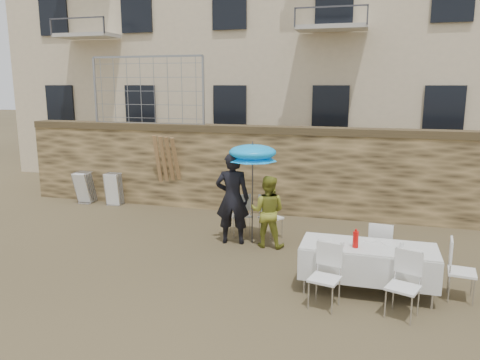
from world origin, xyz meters
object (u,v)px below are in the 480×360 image
(couple_chair_left, at_px, (240,214))
(table_chair_front_right, at_px, (403,286))
(umbrella, at_px, (253,155))
(chair_stack_right, at_px, (116,188))
(banquet_table, at_px, (368,248))
(table_chair_back, at_px, (380,248))
(man_suit, at_px, (232,198))
(table_chair_front_left, at_px, (325,277))
(chair_stack_left, at_px, (88,186))
(couple_chair_right, at_px, (271,216))
(table_chair_side, at_px, (462,270))
(soda_bottle, at_px, (356,240))
(woman_dress, at_px, (268,211))

(couple_chair_left, height_order, table_chair_front_right, same)
(umbrella, height_order, chair_stack_right, umbrella)
(banquet_table, distance_m, table_chair_back, 0.86)
(chair_stack_right, bearing_deg, man_suit, -28.70)
(banquet_table, height_order, table_chair_front_left, table_chair_front_left)
(banquet_table, relative_size, table_chair_front_left, 2.19)
(chair_stack_left, bearing_deg, man_suit, -24.13)
(chair_stack_left, bearing_deg, banquet_table, -26.72)
(couple_chair_right, xyz_separation_m, table_chair_front_left, (1.46, -2.96, 0.00))
(table_chair_front_left, height_order, table_chair_side, same)
(soda_bottle, relative_size, chair_stack_right, 0.28)
(umbrella, bearing_deg, table_chair_back, -20.62)
(chair_stack_left, bearing_deg, woman_dress, -21.26)
(couple_chair_left, bearing_deg, chair_stack_right, -53.28)
(man_suit, relative_size, table_chair_front_left, 2.01)
(couple_chair_left, distance_m, table_chair_front_right, 4.41)
(umbrella, bearing_deg, banquet_table, -36.75)
(man_suit, xyz_separation_m, table_chair_front_right, (3.26, -2.41, -0.48))
(soda_bottle, bearing_deg, table_chair_front_left, -123.69)
(man_suit, bearing_deg, umbrella, -175.88)
(man_suit, relative_size, chair_stack_right, 2.09)
(table_chair_front_left, height_order, chair_stack_left, table_chair_front_left)
(table_chair_front_right, height_order, table_chair_side, same)
(woman_dress, xyz_separation_m, table_chair_front_left, (1.41, -2.41, -0.26))
(couple_chair_right, distance_m, chair_stack_left, 5.90)
(table_chair_front_right, bearing_deg, couple_chair_right, 150.90)
(woman_dress, xyz_separation_m, couple_chair_left, (-0.75, 0.55, -0.26))
(couple_chair_left, height_order, table_chair_side, same)
(couple_chair_left, relative_size, table_chair_side, 1.00)
(man_suit, relative_size, table_chair_front_right, 2.01)
(woman_dress, height_order, chair_stack_right, woman_dress)
(woman_dress, bearing_deg, umbrella, -15.09)
(table_chair_front_right, distance_m, chair_stack_left, 9.43)
(banquet_table, bearing_deg, soda_bottle, -143.13)
(man_suit, height_order, woman_dress, man_suit)
(table_chair_side, xyz_separation_m, chair_stack_right, (-8.22, 3.78, -0.02))
(table_chair_front_right, bearing_deg, man_suit, 163.56)
(table_chair_front_right, xyz_separation_m, chair_stack_left, (-8.22, 4.63, -0.02))
(man_suit, relative_size, chair_stack_left, 2.09)
(table_chair_front_left, distance_m, chair_stack_left, 8.49)
(couple_chair_right, bearing_deg, table_chair_back, -175.96)
(man_suit, relative_size, banquet_table, 0.92)
(banquet_table, bearing_deg, table_chair_back, 75.96)
(table_chair_side, distance_m, chair_stack_right, 9.05)
(soda_bottle, relative_size, table_chair_front_right, 0.27)
(couple_chair_right, xyz_separation_m, table_chair_back, (2.26, -1.41, 0.00))
(couple_chair_left, relative_size, banquet_table, 0.46)
(couple_chair_right, relative_size, table_chair_back, 1.00)
(couple_chair_right, relative_size, banquet_table, 0.46)
(umbrella, relative_size, chair_stack_left, 2.15)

